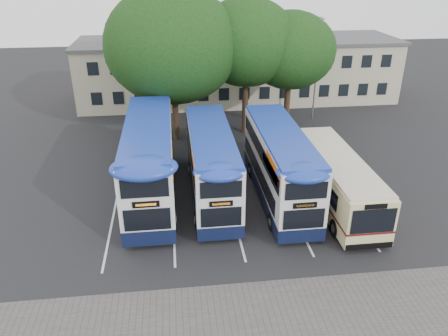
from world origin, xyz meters
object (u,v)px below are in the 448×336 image
Objects in this scene: lamp_post at (317,64)px; bus_dd_left at (150,157)px; bus_dd_mid at (211,162)px; bus_single at (336,177)px; tree_mid at (246,42)px; tree_right at (290,50)px; tree_left at (172,46)px; bus_dd_right at (280,162)px.

lamp_post is 19.72m from bus_dd_left.
bus_dd_mid is 1.01× the size of bus_single.
tree_mid is (-6.91, -2.77, 2.49)m from lamp_post.
tree_right reaches higher than bus_dd_mid.
tree_left reaches higher than bus_single.
tree_right is 13.84m from bus_dd_mid.
tree_right is at bearing 42.58° from bus_dd_left.
lamp_post is 0.85× the size of bus_dd_right.
tree_left is at bearing 128.82° from bus_single.
bus_dd_mid is at bearing 167.48° from bus_single.
bus_dd_right is at bearing -60.21° from tree_left.
bus_dd_mid reaches higher than bus_single.
tree_left reaches higher than lamp_post.
tree_right reaches higher than bus_dd_right.
bus_dd_mid is at bearing -128.41° from lamp_post.
lamp_post is 0.78× the size of bus_dd_left.
bus_dd_mid is at bearing -109.73° from tree_mid.
tree_left reaches higher than tree_right.
bus_single is (3.48, -12.49, -5.82)m from tree_mid.
tree_left reaches higher than tree_mid.
tree_mid is 1.03× the size of bus_dd_right.
bus_dd_mid is (1.97, -9.97, -5.20)m from tree_left.
tree_right is at bearing 73.56° from bus_dd_right.
lamp_post is at bearing 77.33° from bus_single.
bus_dd_mid is at bearing 171.02° from bus_dd_right.
lamp_post is at bearing 42.18° from bus_dd_left.
tree_right reaches higher than bus_single.
bus_dd_right is (0.22, -11.50, -5.12)m from tree_mid.
bus_single is at bearing -51.18° from tree_left.
tree_mid is (5.86, 0.88, -0.04)m from tree_left.
tree_left is at bearing -171.45° from tree_mid.
bus_single is (9.34, -11.61, -5.86)m from tree_left.
bus_dd_left is (-11.18, -10.27, -4.21)m from tree_right.
bus_dd_mid is (3.70, -0.48, -0.26)m from bus_dd_left.
tree_mid is 1.05× the size of bus_dd_mid.
bus_dd_mid is at bearing -7.39° from bus_dd_left.
tree_mid is at bearing 105.55° from bus_single.
bus_dd_mid is 0.98× the size of bus_dd_right.
bus_dd_right is (-6.69, -14.27, -2.64)m from lamp_post.
tree_right is (3.58, -0.10, -0.69)m from tree_mid.
lamp_post is 17.58m from bus_dd_mid.
tree_left is 10.84m from bus_dd_left.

